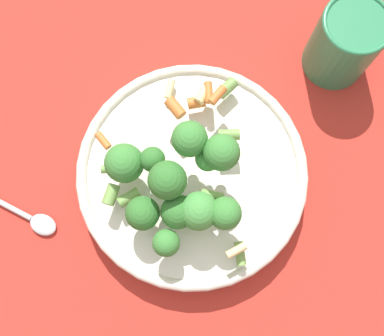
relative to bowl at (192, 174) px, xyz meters
name	(u,v)px	position (x,y,z in m)	size (l,w,h in m)	color
ground_plane	(192,178)	(0.00, 0.00, -0.02)	(3.00, 3.00, 0.00)	#B72D23
bowl	(192,174)	(0.00, 0.00, 0.00)	(0.29, 0.29, 0.04)	silver
pasta_salad	(178,181)	(0.02, -0.02, 0.07)	(0.24, 0.18, 0.09)	#8CB766
cup	(345,43)	(-0.14, 0.22, 0.03)	(0.09, 0.09, 0.11)	#2D7F51
spoon	(20,213)	(0.02, -0.23, -0.02)	(0.11, 0.15, 0.01)	silver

